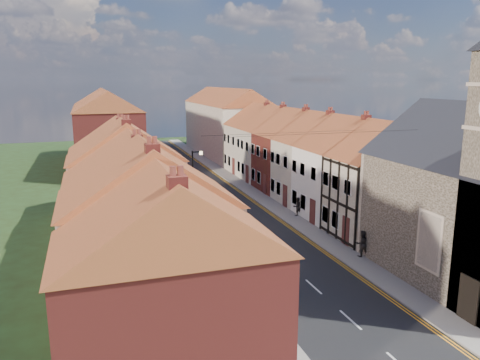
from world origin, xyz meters
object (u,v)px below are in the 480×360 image
(pedestrian_left, at_px, (266,321))
(pedestrian_right, at_px, (362,243))
(pedestrian_right_b, at_px, (297,206))
(car_far, at_px, (173,182))
(car_distant, at_px, (155,152))
(lamppost, at_px, (194,182))
(car_near, at_px, (264,275))

(pedestrian_left, distance_m, pedestrian_right, 12.28)
(pedestrian_left, height_order, pedestrian_right_b, pedestrian_left)
(pedestrian_left, bearing_deg, car_far, 95.92)
(car_far, distance_m, pedestrian_left, 32.41)
(car_distant, bearing_deg, car_far, -107.85)
(pedestrian_right, bearing_deg, car_distant, -76.08)
(car_far, height_order, pedestrian_right_b, pedestrian_right_b)
(pedestrian_left, bearing_deg, lamppost, 96.03)
(car_near, bearing_deg, car_far, 109.08)
(car_far, relative_size, pedestrian_left, 2.32)
(lamppost, height_order, car_near, lamppost)
(pedestrian_left, bearing_deg, car_near, 78.34)
(pedestrian_right_b, bearing_deg, pedestrian_left, 50.47)
(car_far, height_order, pedestrian_right, pedestrian_right)
(car_far, distance_m, pedestrian_right, 26.24)
(pedestrian_left, relative_size, pedestrian_right_b, 1.04)
(car_far, bearing_deg, pedestrian_right_b, -76.46)
(pedestrian_right_b, bearing_deg, car_near, 47.24)
(car_far, bearing_deg, pedestrian_right, -87.27)
(lamppost, xyz_separation_m, pedestrian_right, (8.91, -10.92, -2.52))
(car_near, relative_size, pedestrian_right_b, 2.83)
(pedestrian_left, distance_m, pedestrian_right_b, 20.11)
(pedestrian_right_b, bearing_deg, car_distant, -90.12)
(car_distant, distance_m, pedestrian_right, 48.58)
(car_distant, distance_m, pedestrian_left, 55.60)
(car_near, xyz_separation_m, pedestrian_right_b, (7.85, 12.44, 0.15))
(lamppost, height_order, pedestrian_left, lamppost)
(car_near, distance_m, car_far, 27.23)
(lamppost, height_order, car_far, lamppost)
(lamppost, relative_size, car_near, 1.31)
(lamppost, bearing_deg, car_near, -85.42)
(car_far, xyz_separation_m, car_distant, (1.26, 23.16, 0.02))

